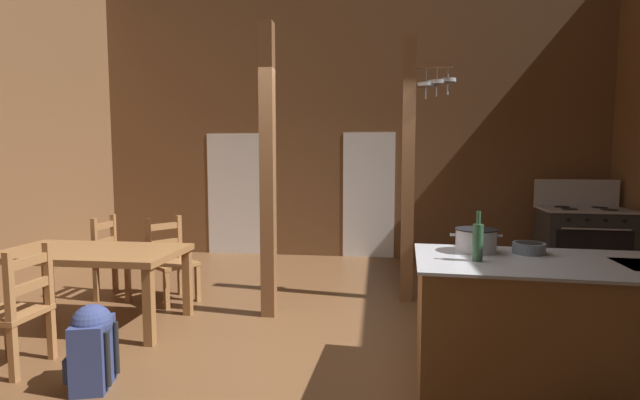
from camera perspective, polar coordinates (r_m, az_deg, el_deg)
The scene contains 16 objects.
ground_plane at distance 3.97m, azimuth -1.42°, elevation -19.38°, with size 8.97×8.35×0.10m, color brown.
wall_back at distance 7.47m, azimuth 3.14°, elevation 10.44°, with size 8.97×0.14×4.60m, color brown.
glazed_door_back_left at distance 7.75m, azimuth -10.65°, elevation 0.74°, with size 1.00×0.01×2.05m, color white.
glazed_panel_back_right at distance 7.37m, azimuth 6.22°, elevation 0.58°, with size 0.84×0.01×2.05m, color white.
kitchen_island at distance 3.56m, azimuth 30.22°, elevation -14.18°, with size 2.22×1.09×0.93m.
stove_range at distance 7.29m, azimuth 30.52°, elevation -4.44°, with size 1.19×0.88×1.32m.
support_post_with_pot_rack at distance 5.11m, azimuth 11.51°, elevation 4.89°, with size 0.57×0.22×2.95m.
support_post_center at distance 4.53m, azimuth -6.68°, elevation 3.49°, with size 0.14×0.14×2.95m.
dining_table at distance 4.86m, azimuth -27.14°, elevation -6.69°, with size 1.70×0.90×0.74m.
ladderback_chair_near_window at distance 5.40m, azimuth -18.51°, elevation -7.44°, with size 0.61×0.61×0.95m.
ladderback_chair_by_post at distance 5.77m, azimuth -24.55°, elevation -6.84°, with size 0.45×0.45×0.95m.
ladderback_chair_at_table_end at distance 4.20m, azimuth -34.33°, elevation -11.63°, with size 0.44×0.44×0.95m.
backpack at distance 3.65m, azimuth -27.04°, elevation -16.04°, with size 0.35×0.37×0.60m.
stockpot_on_counter at distance 3.48m, azimuth 19.27°, elevation -4.86°, with size 0.37×0.30×0.17m.
mixing_bowl_on_counter at distance 3.56m, azimuth 25.08°, elevation -5.57°, with size 0.22×0.22×0.08m.
bottle_tall_on_counter at distance 3.16m, azimuth 19.48°, elevation -4.99°, with size 0.07×0.07×0.33m.
Camera 1 is at (0.56, -3.57, 1.59)m, focal length 25.09 mm.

